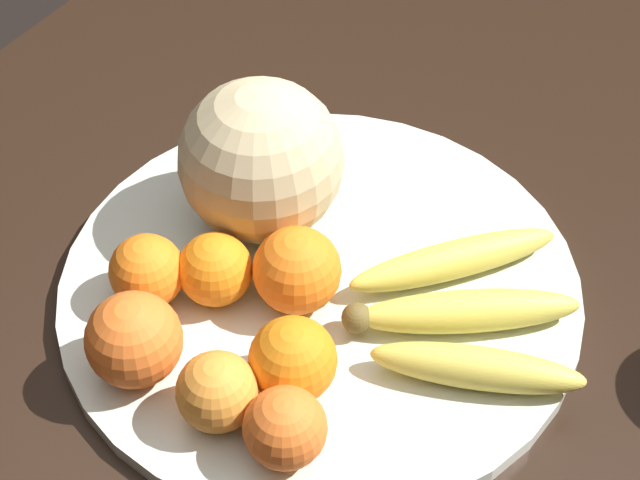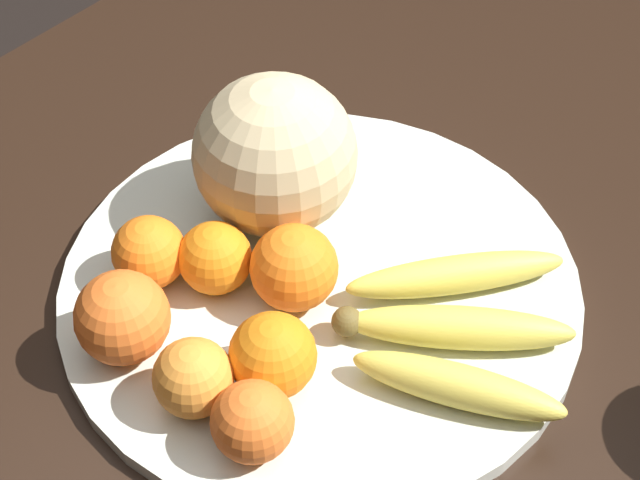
{
  "view_description": "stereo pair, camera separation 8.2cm",
  "coord_description": "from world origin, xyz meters",
  "px_view_note": "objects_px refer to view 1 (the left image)",
  "views": [
    {
      "loc": [
        -0.5,
        -0.26,
        1.43
      ],
      "look_at": [
        -0.03,
        0.04,
        0.83
      ],
      "focal_mm": 60.0,
      "sensor_mm": 36.0,
      "label": 1
    },
    {
      "loc": [
        -0.46,
        -0.32,
        1.43
      ],
      "look_at": [
        -0.03,
        0.04,
        0.83
      ],
      "focal_mm": 60.0,
      "sensor_mm": 36.0,
      "label": 2
    }
  ],
  "objects_px": {
    "kitchen_table": "(383,354)",
    "melon": "(263,159)",
    "orange_back_left": "(215,269)",
    "orange_front_right": "(293,360)",
    "orange_top_small": "(147,271)",
    "orange_mid_center": "(297,270)",
    "orange_front_left": "(134,340)",
    "orange_side_extra": "(285,428)",
    "orange_back_right": "(217,392)",
    "banana_bunch": "(463,311)",
    "fruit_bowl": "(320,288)"
  },
  "relations": [
    {
      "from": "kitchen_table",
      "to": "melon",
      "type": "xyz_separation_m",
      "value": [
        0.0,
        0.12,
        0.17
      ]
    },
    {
      "from": "orange_back_left",
      "to": "orange_front_right",
      "type": "bearing_deg",
      "value": -112.61
    },
    {
      "from": "orange_top_small",
      "to": "orange_mid_center",
      "type": "bearing_deg",
      "value": -59.0
    },
    {
      "from": "orange_top_small",
      "to": "orange_front_left",
      "type": "bearing_deg",
      "value": -148.0
    },
    {
      "from": "orange_front_right",
      "to": "orange_mid_center",
      "type": "height_order",
      "value": "orange_mid_center"
    },
    {
      "from": "orange_mid_center",
      "to": "orange_side_extra",
      "type": "xyz_separation_m",
      "value": [
        -0.12,
        -0.07,
        -0.01
      ]
    },
    {
      "from": "melon",
      "to": "orange_front_left",
      "type": "height_order",
      "value": "melon"
    },
    {
      "from": "orange_front_right",
      "to": "orange_side_extra",
      "type": "xyz_separation_m",
      "value": [
        -0.05,
        -0.03,
        -0.0
      ]
    },
    {
      "from": "melon",
      "to": "orange_top_small",
      "type": "xyz_separation_m",
      "value": [
        -0.12,
        0.03,
        -0.04
      ]
    },
    {
      "from": "orange_front_right",
      "to": "orange_side_extra",
      "type": "distance_m",
      "value": 0.06
    },
    {
      "from": "orange_top_small",
      "to": "orange_front_right",
      "type": "bearing_deg",
      "value": -94.58
    },
    {
      "from": "orange_back_right",
      "to": "orange_top_small",
      "type": "height_order",
      "value": "same"
    },
    {
      "from": "orange_top_small",
      "to": "orange_side_extra",
      "type": "relative_size",
      "value": 1.01
    },
    {
      "from": "melon",
      "to": "banana_bunch",
      "type": "relative_size",
      "value": 0.64
    },
    {
      "from": "orange_front_right",
      "to": "orange_top_small",
      "type": "bearing_deg",
      "value": 85.42
    },
    {
      "from": "orange_mid_center",
      "to": "kitchen_table",
      "type": "bearing_deg",
      "value": -39.72
    },
    {
      "from": "banana_bunch",
      "to": "orange_side_extra",
      "type": "height_order",
      "value": "orange_side_extra"
    },
    {
      "from": "kitchen_table",
      "to": "orange_back_right",
      "type": "distance_m",
      "value": 0.23
    },
    {
      "from": "orange_mid_center",
      "to": "orange_back_right",
      "type": "distance_m",
      "value": 0.12
    },
    {
      "from": "kitchen_table",
      "to": "melon",
      "type": "relative_size",
      "value": 12.57
    },
    {
      "from": "orange_back_right",
      "to": "orange_top_small",
      "type": "relative_size",
      "value": 0.99
    },
    {
      "from": "kitchen_table",
      "to": "fruit_bowl",
      "type": "distance_m",
      "value": 0.11
    },
    {
      "from": "orange_top_small",
      "to": "kitchen_table",
      "type": "bearing_deg",
      "value": -51.36
    },
    {
      "from": "kitchen_table",
      "to": "orange_back_right",
      "type": "bearing_deg",
      "value": 168.66
    },
    {
      "from": "orange_side_extra",
      "to": "orange_back_right",
      "type": "bearing_deg",
      "value": 90.88
    },
    {
      "from": "banana_bunch",
      "to": "orange_back_right",
      "type": "bearing_deg",
      "value": -159.8
    },
    {
      "from": "orange_back_right",
      "to": "orange_side_extra",
      "type": "relative_size",
      "value": 1.0
    },
    {
      "from": "orange_side_extra",
      "to": "kitchen_table",
      "type": "bearing_deg",
      "value": 6.6
    },
    {
      "from": "orange_front_right",
      "to": "orange_back_left",
      "type": "bearing_deg",
      "value": 67.39
    },
    {
      "from": "kitchen_table",
      "to": "banana_bunch",
      "type": "height_order",
      "value": "banana_bunch"
    },
    {
      "from": "kitchen_table",
      "to": "orange_side_extra",
      "type": "relative_size",
      "value": 28.78
    },
    {
      "from": "orange_mid_center",
      "to": "orange_back_left",
      "type": "relative_size",
      "value": 1.18
    },
    {
      "from": "orange_mid_center",
      "to": "orange_back_right",
      "type": "relative_size",
      "value": 1.17
    },
    {
      "from": "orange_side_extra",
      "to": "orange_mid_center",
      "type": "bearing_deg",
      "value": 30.06
    },
    {
      "from": "fruit_bowl",
      "to": "melon",
      "type": "bearing_deg",
      "value": 64.82
    },
    {
      "from": "kitchen_table",
      "to": "orange_mid_center",
      "type": "height_order",
      "value": "orange_mid_center"
    },
    {
      "from": "fruit_bowl",
      "to": "orange_front_left",
      "type": "bearing_deg",
      "value": 155.05
    },
    {
      "from": "banana_bunch",
      "to": "orange_back_right",
      "type": "relative_size",
      "value": 3.58
    },
    {
      "from": "kitchen_table",
      "to": "orange_front_left",
      "type": "bearing_deg",
      "value": 148.32
    },
    {
      "from": "orange_back_left",
      "to": "orange_front_left",
      "type": "bearing_deg",
      "value": 176.72
    },
    {
      "from": "orange_front_left",
      "to": "orange_top_small",
      "type": "bearing_deg",
      "value": 32.0
    },
    {
      "from": "orange_back_right",
      "to": "fruit_bowl",
      "type": "bearing_deg",
      "value": 2.87
    },
    {
      "from": "kitchen_table",
      "to": "orange_front_left",
      "type": "xyz_separation_m",
      "value": [
        -0.18,
        0.11,
        0.14
      ]
    },
    {
      "from": "orange_front_left",
      "to": "orange_front_right",
      "type": "xyz_separation_m",
      "value": [
        0.05,
        -0.1,
        -0.0
      ]
    },
    {
      "from": "orange_front_left",
      "to": "orange_mid_center",
      "type": "distance_m",
      "value": 0.13
    },
    {
      "from": "orange_front_left",
      "to": "orange_side_extra",
      "type": "height_order",
      "value": "orange_front_left"
    },
    {
      "from": "kitchen_table",
      "to": "orange_front_right",
      "type": "distance_m",
      "value": 0.19
    },
    {
      "from": "melon",
      "to": "orange_back_right",
      "type": "bearing_deg",
      "value": -154.8
    },
    {
      "from": "kitchen_table",
      "to": "orange_front_left",
      "type": "relative_size",
      "value": 23.58
    },
    {
      "from": "orange_front_right",
      "to": "orange_back_left",
      "type": "relative_size",
      "value": 1.1
    }
  ]
}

